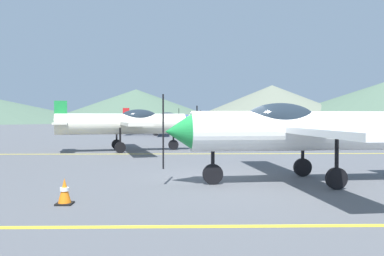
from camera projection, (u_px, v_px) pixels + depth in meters
ground_plane at (219, 182)px, 12.00m from camera, size 400.00×400.00×0.00m
apron_line_near at (243, 226)px, 7.13m from camera, size 80.00×0.16×0.01m
apron_line_far at (204, 154)px, 20.80m from camera, size 80.00×0.16×0.01m
airplane_near at (301, 129)px, 11.79m from camera, size 8.18×9.39×2.81m
airplane_mid at (128, 123)px, 22.53m from camera, size 8.22×9.33×2.81m
airplane_far at (230, 121)px, 31.93m from camera, size 8.14×9.38×2.81m
airplane_back at (161, 120)px, 41.16m from camera, size 8.12×9.36×2.81m
traffic_cone_front at (65, 192)px, 8.91m from camera, size 0.36×0.36×0.59m
hill_centerleft at (136, 105)px, 155.88m from camera, size 69.76×69.76×12.43m
hill_centerright at (272, 103)px, 142.96m from camera, size 64.27×64.27×13.04m
hill_right at (384, 102)px, 137.29m from camera, size 83.03×83.03×13.67m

